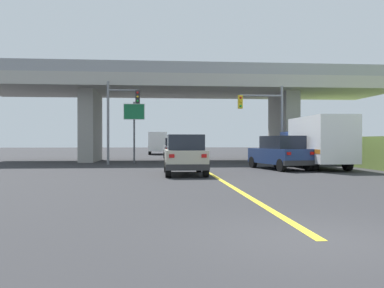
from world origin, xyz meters
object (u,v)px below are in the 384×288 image
(traffic_signal_nearside, at_px, (267,115))
(semi_truck_distant, at_px, (158,143))
(sedan_oncoming, at_px, (174,148))
(traffic_signal_farside, at_px, (118,112))
(box_truck, at_px, (317,142))
(highway_sign, at_px, (134,118))
(suv_lead, at_px, (185,155))
(suv_crossing, at_px, (280,153))

(traffic_signal_nearside, distance_m, semi_truck_distant, 26.12)
(sedan_oncoming, relative_size, traffic_signal_farside, 0.78)
(box_truck, distance_m, semi_truck_distant, 30.93)
(box_truck, height_order, traffic_signal_nearside, traffic_signal_nearside)
(traffic_signal_nearside, bearing_deg, sedan_oncoming, 119.68)
(traffic_signal_nearside, xyz_separation_m, highway_sign, (-9.77, 2.86, -0.12))
(highway_sign, bearing_deg, semi_truck_distant, 85.20)
(suv_lead, bearing_deg, sedan_oncoming, 89.26)
(traffic_signal_nearside, relative_size, traffic_signal_farside, 0.95)
(highway_sign, xyz_separation_m, semi_truck_distant, (1.84, 21.94, -1.99))
(suv_crossing, relative_size, traffic_signal_nearside, 0.88)
(traffic_signal_farside, relative_size, semi_truck_distant, 0.88)
(suv_crossing, height_order, highway_sign, highway_sign)
(suv_crossing, distance_m, traffic_signal_nearside, 5.76)
(suv_lead, height_order, sedan_oncoming, same)
(suv_lead, relative_size, traffic_signal_farside, 0.71)
(suv_crossing, xyz_separation_m, traffic_signal_nearside, (0.61, 5.09, 2.63))
(box_truck, height_order, semi_truck_distant, box_truck)
(traffic_signal_farside, distance_m, semi_truck_distant, 24.18)
(traffic_signal_nearside, bearing_deg, highway_sign, 163.70)
(traffic_signal_nearside, bearing_deg, box_truck, -67.48)
(box_truck, relative_size, highway_sign, 1.55)
(traffic_signal_nearside, relative_size, highway_sign, 1.20)
(sedan_oncoming, relative_size, highway_sign, 1.00)
(box_truck, bearing_deg, suv_lead, -154.90)
(sedan_oncoming, distance_m, traffic_signal_farside, 11.52)
(suv_lead, height_order, traffic_signal_farside, traffic_signal_farside)
(sedan_oncoming, height_order, highway_sign, highway_sign)
(highway_sign, bearing_deg, traffic_signal_nearside, -16.30)
(box_truck, bearing_deg, sedan_oncoming, 117.69)
(box_truck, bearing_deg, semi_truck_distant, 108.49)
(suv_lead, bearing_deg, highway_sign, 105.58)
(traffic_signal_nearside, bearing_deg, suv_crossing, -96.86)
(suv_crossing, distance_m, traffic_signal_farside, 12.16)
(suv_crossing, bearing_deg, sedan_oncoming, 97.39)
(suv_lead, bearing_deg, traffic_signal_farside, 114.16)
(suv_lead, relative_size, semi_truck_distant, 0.62)
(box_truck, xyz_separation_m, traffic_signal_nearside, (-1.88, 4.54, 1.98))
(traffic_signal_farside, height_order, highway_sign, traffic_signal_farside)
(suv_crossing, distance_m, semi_truck_distant, 30.77)
(suv_lead, bearing_deg, suv_crossing, 29.80)
(box_truck, relative_size, semi_truck_distant, 1.07)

